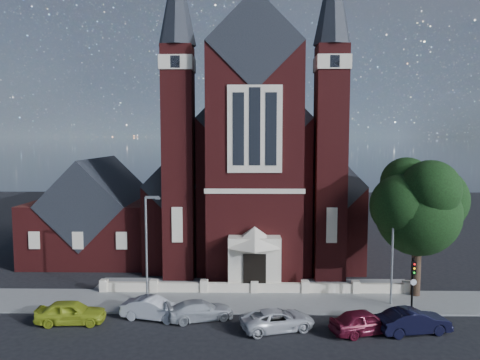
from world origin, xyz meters
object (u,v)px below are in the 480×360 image
at_px(car_silver_a, 154,309).
at_px(church, 253,174).
at_px(street_lamp_right, 394,244).
at_px(car_lime_van, 71,312).
at_px(traffic_signal, 413,278).
at_px(street_tree, 421,209).
at_px(car_navy, 413,321).
at_px(car_dark_red, 365,322).
at_px(street_lamp_left, 147,243).
at_px(car_silver_b, 200,310).
at_px(car_white_suv, 278,320).
at_px(parish_hall, 99,218).

bearing_deg(car_silver_a, church, -5.27).
bearing_deg(street_lamp_right, car_lime_van, -170.62).
xyz_separation_m(traffic_signal, car_lime_van, (-23.29, -2.12, -1.81)).
height_order(church, street_tree, church).
height_order(car_silver_a, car_navy, car_navy).
height_order(church, car_dark_red, church).
height_order(street_lamp_left, car_silver_b, street_lamp_left).
relative_size(street_lamp_right, car_dark_red, 1.81).
bearing_deg(church, car_dark_red, -74.00).
relative_size(car_lime_van, car_white_suv, 0.95).
xyz_separation_m(street_tree, car_navy, (-2.66, -6.55, -6.19)).
distance_m(street_lamp_left, car_navy, 18.88).
height_order(car_lime_van, car_silver_a, car_lime_van).
xyz_separation_m(street_tree, car_silver_b, (-16.36, -4.61, -6.30)).
bearing_deg(traffic_signal, church, 118.20).
relative_size(street_tree, car_silver_b, 2.36).
relative_size(traffic_signal, car_white_suv, 0.84).
xyz_separation_m(parish_hall, car_lime_van, (3.71, -17.70, -3.24)).
bearing_deg(car_lime_van, church, -32.27).
height_order(car_silver_a, car_silver_b, car_silver_a).
distance_m(street_lamp_left, car_lime_van, 6.89).
bearing_deg(car_lime_van, street_tree, -81.52).
bearing_deg(car_white_suv, street_lamp_right, -79.59).
xyz_separation_m(street_tree, car_dark_red, (-5.75, -6.64, -6.20)).
distance_m(street_tree, car_lime_van, 26.21).
bearing_deg(traffic_signal, car_dark_red, -141.01).
bearing_deg(car_silver_b, parish_hall, 18.16).
height_order(street_tree, car_navy, street_tree).
relative_size(street_tree, car_white_suv, 2.24).
distance_m(traffic_signal, car_dark_red, 5.64).
relative_size(street_lamp_right, car_silver_a, 1.84).
distance_m(car_white_suv, car_navy, 8.55).
bearing_deg(car_dark_red, car_silver_a, 63.62).
relative_size(street_lamp_left, street_lamp_right, 1.00).
relative_size(parish_hall, street_lamp_right, 1.51).
distance_m(parish_hall, street_tree, 31.27).
relative_size(car_silver_b, car_white_suv, 0.95).
height_order(car_silver_a, car_dark_red, car_dark_red).
height_order(traffic_signal, car_white_suv, traffic_signal).
height_order(car_lime_van, car_navy, car_lime_van).
bearing_deg(car_silver_b, car_lime_van, 77.60).
height_order(parish_hall, car_navy, parish_hall).
xyz_separation_m(church, street_lamp_right, (10.09, -18.94, -3.59)).
bearing_deg(car_navy, car_silver_a, 71.57).
bearing_deg(car_silver_a, car_dark_red, -86.22).
xyz_separation_m(car_silver_a, car_white_suv, (8.34, -1.65, -0.06)).
bearing_deg(car_navy, street_tree, -33.76).
xyz_separation_m(parish_hall, street_lamp_left, (8.09, -14.00, 0.59)).
relative_size(car_silver_a, car_navy, 0.94).
bearing_deg(car_silver_b, church, -27.52).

